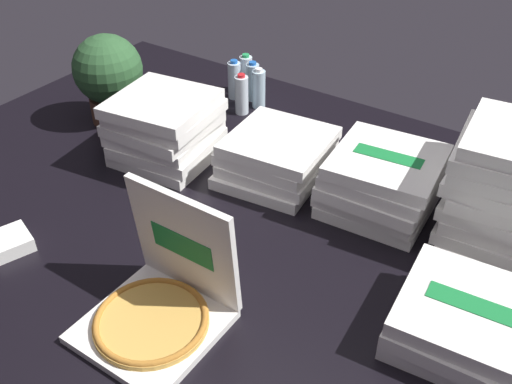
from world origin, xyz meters
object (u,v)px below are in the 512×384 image
Objects in this scene: water_bottle_4 at (259,89)px; water_bottle_1 at (242,95)px; pizza_stack_right_mid at (276,157)px; pizza_stack_center_far at (511,191)px; pizza_stack_left_near at (165,128)px; pizza_stack_center_near at (464,322)px; napkin_pile at (10,242)px; potted_plant at (109,75)px; water_bottle_3 at (246,74)px; pizza_stack_left_mid at (382,183)px; water_bottle_2 at (253,82)px; water_bottle_0 at (234,80)px; open_pizza_box at (161,301)px.

water_bottle_1 is at bearing -107.73° from water_bottle_4.
pizza_stack_center_far is at bearing 6.63° from pizza_stack_right_mid.
pizza_stack_left_near is 1.07× the size of pizza_stack_center_near.
potted_plant is at bearing 112.81° from napkin_pile.
water_bottle_1 is 1.00× the size of water_bottle_3.
pizza_stack_left_mid is at bearing -171.54° from pizza_stack_center_far.
potted_plant is (-1.84, 0.40, 0.16)m from pizza_stack_center_near.
water_bottle_3 is (-1.01, 0.55, -0.02)m from pizza_stack_left_mid.
water_bottle_2 is (-0.93, 0.50, -0.02)m from pizza_stack_left_mid.
water_bottle_4 is at bearing 163.52° from pizza_stack_center_far.
water_bottle_3 is at bearing 119.81° from water_bottle_1.
water_bottle_3 is 0.72m from potted_plant.
water_bottle_0 is at bearing 98.40° from pizza_stack_left_near.
pizza_stack_center_far is 1.51m from water_bottle_0.
water_bottle_0 is at bearing 175.56° from water_bottle_4.
water_bottle_0 is 0.16m from water_bottle_4.
open_pizza_box is at bearing -128.18° from pizza_stack_center_far.
pizza_stack_right_mid is 0.82m from water_bottle_3.
pizza_stack_left_near is 1.07× the size of potted_plant.
potted_plant reaches higher than pizza_stack_left_mid.
pizza_stack_left_mid is 1.05m from water_bottle_2.
pizza_stack_left_mid is at bearing 43.66° from napkin_pile.
pizza_stack_center_far is 2.17× the size of water_bottle_4.
potted_plant reaches higher than water_bottle_3.
pizza_stack_center_near is (0.47, -0.45, -0.05)m from pizza_stack_left_mid.
water_bottle_1 is at bearing 85.58° from napkin_pile.
open_pizza_box is at bearing -38.58° from potted_plant.
open_pizza_box reaches higher than pizza_stack_center_near.
potted_plant reaches higher than water_bottle_2.
pizza_stack_right_mid is 0.72m from water_bottle_2.
water_bottle_4 is 0.73m from potted_plant.
pizza_stack_center_near is at bearing -11.31° from pizza_stack_left_near.
water_bottle_2 is at bearing 103.76° from water_bottle_1.
pizza_stack_right_mid is 1.04× the size of pizza_stack_left_mid.
water_bottle_3 is (-1.48, 1.01, 0.02)m from pizza_stack_center_near.
pizza_stack_left_mid reaches higher than water_bottle_1.
napkin_pile is at bearing -161.35° from pizza_stack_center_near.
water_bottle_0 and water_bottle_2 have the same top height.
water_bottle_2 and water_bottle_3 have the same top height.
pizza_stack_center_far is 2.17× the size of water_bottle_2.
water_bottle_0 is 1.00× the size of water_bottle_3.
water_bottle_1 is (-0.89, 0.34, -0.02)m from pizza_stack_left_mid.
water_bottle_2 is (-1.36, 0.43, -0.12)m from pizza_stack_center_far.
water_bottle_2 is (-0.61, 1.39, 0.02)m from open_pizza_box.
pizza_stack_center_near reaches higher than napkin_pile.
pizza_stack_left_near is at bearing -14.79° from potted_plant.
pizza_stack_left_near is at bearing -81.60° from water_bottle_0.
potted_plant reaches higher than water_bottle_4.
pizza_stack_center_far is 1.76m from napkin_pile.
pizza_stack_left_mid is 1.38m from napkin_pile.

